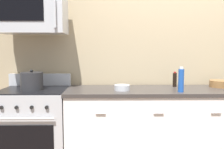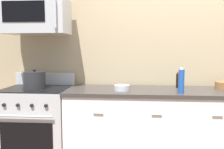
{
  "view_description": "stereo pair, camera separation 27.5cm",
  "coord_description": "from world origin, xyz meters",
  "px_view_note": "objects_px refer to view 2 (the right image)",
  "views": [
    {
      "loc": [
        -0.82,
        -2.79,
        1.38
      ],
      "look_at": [
        -0.77,
        -0.05,
        1.09
      ],
      "focal_mm": 39.65,
      "sensor_mm": 36.0,
      "label": 1
    },
    {
      "loc": [
        -0.54,
        -2.78,
        1.38
      ],
      "look_at": [
        -0.77,
        -0.05,
        1.09
      ],
      "focal_mm": 39.65,
      "sensor_mm": 36.0,
      "label": 2
    }
  ],
  "objects_px": {
    "range_oven": "(38,125)",
    "bottle_soda_blue": "(181,81)",
    "microwave": "(36,17)",
    "stockpot": "(35,80)",
    "bowl_steel_prep": "(122,87)",
    "bottle_soy_sauce_dark": "(178,80)"
  },
  "relations": [
    {
      "from": "microwave",
      "to": "stockpot",
      "type": "xyz_separation_m",
      "value": [
        -0.0,
        -0.1,
        -0.73
      ]
    },
    {
      "from": "microwave",
      "to": "bottle_soy_sauce_dark",
      "type": "relative_size",
      "value": 4.05
    },
    {
      "from": "bottle_soda_blue",
      "to": "stockpot",
      "type": "relative_size",
      "value": 1.1
    },
    {
      "from": "microwave",
      "to": "bottle_soy_sauce_dark",
      "type": "distance_m",
      "value": 1.82
    },
    {
      "from": "range_oven",
      "to": "bowl_steel_prep",
      "type": "relative_size",
      "value": 6.15
    },
    {
      "from": "microwave",
      "to": "bottle_soy_sauce_dark",
      "type": "xyz_separation_m",
      "value": [
        1.66,
        0.12,
        -0.74
      ]
    },
    {
      "from": "bottle_soda_blue",
      "to": "stockpot",
      "type": "height_order",
      "value": "bottle_soda_blue"
    },
    {
      "from": "bottle_soy_sauce_dark",
      "to": "stockpot",
      "type": "xyz_separation_m",
      "value": [
        -1.66,
        -0.22,
        0.01
      ]
    },
    {
      "from": "bottle_soda_blue",
      "to": "bowl_steel_prep",
      "type": "distance_m",
      "value": 0.64
    },
    {
      "from": "bowl_steel_prep",
      "to": "stockpot",
      "type": "xyz_separation_m",
      "value": [
        -1.01,
        0.03,
        0.07
      ]
    },
    {
      "from": "bottle_soy_sauce_dark",
      "to": "stockpot",
      "type": "relative_size",
      "value": 0.75
    },
    {
      "from": "bottle_soda_blue",
      "to": "microwave",
      "type": "bearing_deg",
      "value": 171.37
    },
    {
      "from": "stockpot",
      "to": "range_oven",
      "type": "bearing_deg",
      "value": 90.0
    },
    {
      "from": "microwave",
      "to": "bottle_soda_blue",
      "type": "xyz_separation_m",
      "value": [
        1.63,
        -0.25,
        -0.7
      ]
    },
    {
      "from": "range_oven",
      "to": "bottle_soda_blue",
      "type": "height_order",
      "value": "bottle_soda_blue"
    },
    {
      "from": "range_oven",
      "to": "bottle_soda_blue",
      "type": "distance_m",
      "value": 1.74
    },
    {
      "from": "range_oven",
      "to": "stockpot",
      "type": "xyz_separation_m",
      "value": [
        0.0,
        -0.05,
        0.55
      ]
    },
    {
      "from": "microwave",
      "to": "bottle_soda_blue",
      "type": "distance_m",
      "value": 1.79
    },
    {
      "from": "range_oven",
      "to": "bottle_soda_blue",
      "type": "relative_size",
      "value": 3.96
    },
    {
      "from": "range_oven",
      "to": "bottle_soda_blue",
      "type": "bearing_deg",
      "value": -7.08
    },
    {
      "from": "microwave",
      "to": "stockpot",
      "type": "height_order",
      "value": "microwave"
    },
    {
      "from": "bottle_soda_blue",
      "to": "bowl_steel_prep",
      "type": "relative_size",
      "value": 1.56
    }
  ]
}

